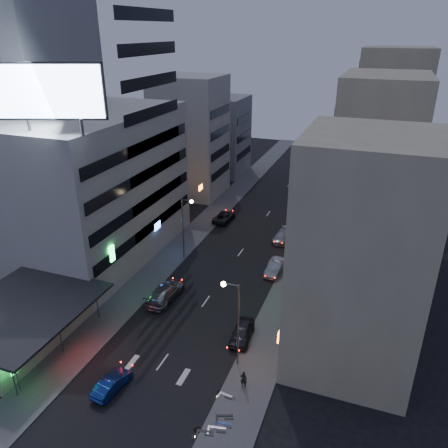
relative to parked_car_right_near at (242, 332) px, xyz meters
The scene contains 29 objects.
ground 10.97m from the parked_car_right_near, 120.76° to the right, with size 180.00×180.00×0.00m, color black.
sidewalk_left 24.69m from the parked_car_right_near, 123.44° to the left, with size 4.00×120.00×0.12m, color #4C4C4F.
sidewalk_right 20.74m from the parked_car_right_near, 83.35° to the left, with size 4.00×120.00×0.12m, color #4C4C4F.
food_court 20.90m from the parked_car_right_near, 159.20° to the right, with size 11.00×13.00×3.88m.
white_building 26.29m from the parked_car_right_near, 154.89° to the left, with size 14.00×24.00×18.00m, color #ADADA8.
grey_tower 38.05m from the parked_car_right_near, 156.73° to the left, with size 10.00×14.00×34.00m, color gray.
shophouse_near 13.24m from the parked_car_right_near, ahead, with size 10.00×11.00×20.00m, color #B5AE8D.
shophouse_mid 17.59m from the parked_car_right_near, 51.83° to the left, with size 11.00×12.00×16.00m, color gray.
shophouse_far 29.13m from the parked_car_right_near, 69.83° to the left, with size 10.00×14.00×22.00m, color #B5AE8D.
far_left_a 42.40m from the parked_car_right_near, 120.66° to the left, with size 11.00×10.00×20.00m, color #ADADA8.
far_left_b 53.60m from the parked_car_right_near, 113.97° to the left, with size 12.00×10.00×15.00m, color gray.
far_right_a 42.59m from the parked_car_right_near, 76.29° to the left, with size 11.00×12.00×18.00m, color gray.
far_right_b 56.70m from the parked_car_right_near, 79.21° to the left, with size 12.00×12.00×24.00m, color #B5AE8D.
billboard 27.99m from the parked_car_right_near, behind, with size 9.52×3.75×6.20m.
street_lamp_right_near 5.75m from the parked_car_right_near, 84.91° to the right, with size 1.60×0.44×8.02m.
street_lamp_left 17.67m from the parked_car_right_near, 132.41° to the left, with size 1.60×0.44×8.02m.
street_lamp_right_far 30.94m from the parked_car_right_near, 89.43° to the left, with size 1.60×0.44×8.02m.
parked_car_right_near is the anchor object (origin of this frame).
parked_car_right_mid 13.11m from the parked_car_right_near, 90.34° to the left, with size 1.56×4.49×1.48m, color #A6A7AF.
parked_car_left 27.83m from the parked_car_right_near, 113.73° to the left, with size 2.28×4.94×1.37m, color #2C2B31.
parked_car_right_far 21.94m from the parked_car_right_near, 93.52° to the left, with size 1.88×4.64×1.35m, color gray.
road_car_blue 12.50m from the parked_car_right_near, 129.12° to the right, with size 1.35×3.86×1.27m, color navy.
road_car_silver 10.44m from the parked_car_right_near, 160.58° to the left, with size 2.37×5.84×1.69m, color gray.
person 6.13m from the parked_car_right_near, 70.82° to the right, with size 0.56×0.37×1.53m, color black.
scooter_black_a 10.74m from the parked_car_right_near, 82.83° to the right, with size 1.83×0.61×1.12m, color black, non-canonical shape.
scooter_silver_a 10.26m from the parked_car_right_near, 78.28° to the right, with size 2.01×0.67×1.23m, color #A3A5AB, non-canonical shape.
scooter_blue 9.88m from the parked_car_right_near, 75.99° to the right, with size 1.78×0.59×1.09m, color navy, non-canonical shape.
scooter_black_b 9.02m from the parked_car_right_near, 76.20° to the right, with size 1.94×0.65×1.18m, color black, non-canonical shape.
scooter_silver_b 7.25m from the parked_car_right_near, 77.33° to the right, with size 1.72×0.57×1.05m, color silver, non-canonical shape.
Camera 1 is at (15.48, -22.33, 26.78)m, focal length 35.00 mm.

